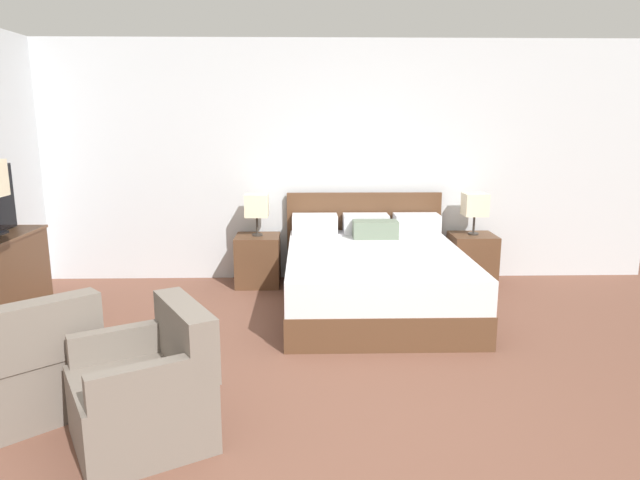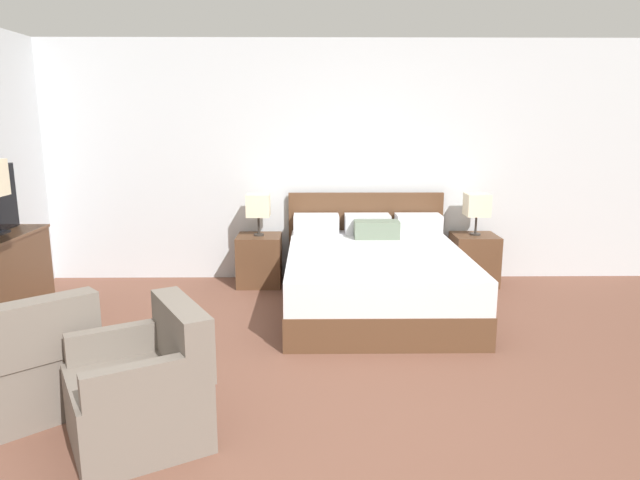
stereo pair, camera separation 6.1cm
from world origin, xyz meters
name	(u,v)px [view 2 (the right image)]	position (x,y,z in m)	size (l,w,h in m)	color
ground_plane	(336,436)	(0.00, 0.00, 0.00)	(9.97, 9.97, 0.00)	brown
wall_back	(324,162)	(0.00, 3.35, 1.30)	(7.30, 0.06, 2.60)	silver
bed	(375,276)	(0.46, 2.27, 0.31)	(1.70, 2.13, 0.97)	brown
nightstand_left	(259,260)	(-0.71, 3.04, 0.27)	(0.47, 0.45, 0.54)	brown
nightstand_right	(474,259)	(1.62, 3.04, 0.27)	(0.47, 0.45, 0.54)	brown
table_lamp_left	(258,206)	(-0.71, 3.04, 0.86)	(0.24, 0.24, 0.45)	#332D28
table_lamp_right	(477,205)	(1.62, 3.04, 0.86)	(0.24, 0.24, 0.45)	#332D28
armchair_by_window	(30,367)	(-1.86, 0.33, 0.28)	(0.97, 0.97, 0.76)	#70665B
armchair_companion	(144,392)	(-1.07, -0.01, 0.28)	(0.93, 0.93, 0.76)	#70665B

